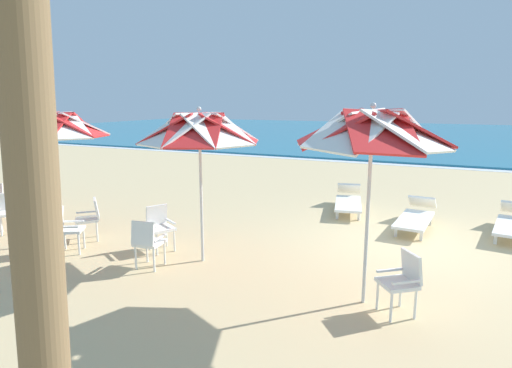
{
  "coord_description": "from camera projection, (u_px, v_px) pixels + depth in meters",
  "views": [
    {
      "loc": [
        0.7,
        -8.56,
        2.84
      ],
      "look_at": [
        -3.27,
        -0.08,
        1.0
      ],
      "focal_mm": 29.83,
      "sensor_mm": 36.0,
      "label": 1
    }
  ],
  "objects": [
    {
      "name": "plastic_chair_2",
      "position": [
        147.0,
        241.0,
        7.23
      ],
      "size": [
        0.49,
        0.52,
        0.87
      ],
      "color": "white",
      "rests_on": "ground"
    },
    {
      "name": "palm_tree_2",
      "position": [
        24.0,
        100.0,
        2.84
      ],
      "size": [
        2.91,
        2.9,
        4.73
      ],
      "color": "brown",
      "rests_on": "ground"
    },
    {
      "name": "surf_foam",
      "position": [
        435.0,
        167.0,
        18.48
      ],
      "size": [
        80.0,
        0.7,
        0.01
      ],
      "primitive_type": "cube",
      "color": "white",
      "rests_on": "ground"
    },
    {
      "name": "plastic_chair_3",
      "position": [
        90.0,
        217.0,
        8.74
      ],
      "size": [
        0.63,
        0.63,
        0.87
      ],
      "color": "white",
      "rests_on": "ground"
    },
    {
      "name": "beach_umbrella_1",
      "position": [
        199.0,
        130.0,
        7.22
      ],
      "size": [
        2.13,
        2.13,
        2.74
      ],
      "color": "silver",
      "rests_on": "ground"
    },
    {
      "name": "plastic_chair_1",
      "position": [
        160.0,
        225.0,
        8.15
      ],
      "size": [
        0.62,
        0.6,
        0.87
      ],
      "color": "white",
      "rests_on": "ground"
    },
    {
      "name": "ground_plane",
      "position": [
        407.0,
        246.0,
        8.44
      ],
      "size": [
        80.0,
        80.0,
        0.0
      ],
      "primitive_type": "plane",
      "color": "#D3B784"
    },
    {
      "name": "sea",
      "position": [
        446.0,
        135.0,
        34.73
      ],
      "size": [
        80.0,
        36.0,
        0.1
      ],
      "primitive_type": "cube",
      "color": "teal",
      "rests_on": "ground"
    },
    {
      "name": "plastic_chair_0",
      "position": [
        402.0,
        279.0,
        5.68
      ],
      "size": [
        0.63,
        0.63,
        0.87
      ],
      "color": "white",
      "rests_on": "ground"
    },
    {
      "name": "plastic_chair_4",
      "position": [
        67.0,
        227.0,
        8.02
      ],
      "size": [
        0.63,
        0.61,
        0.87
      ],
      "color": "white",
      "rests_on": "ground"
    },
    {
      "name": "sun_lounger_1",
      "position": [
        416.0,
        216.0,
        9.57
      ],
      "size": [
        0.79,
        2.19,
        0.62
      ],
      "color": "white",
      "rests_on": "ground"
    },
    {
      "name": "plastic_chair_6",
      "position": [
        9.0,
        210.0,
        9.26
      ],
      "size": [
        0.63,
        0.62,
        0.87
      ],
      "color": "white",
      "rests_on": "ground"
    },
    {
      "name": "beach_umbrella_2",
      "position": [
        54.0,
        127.0,
        8.16
      ],
      "size": [
        2.06,
        2.06,
        2.71
      ],
      "color": "silver",
      "rests_on": "ground"
    },
    {
      "name": "sun_lounger_2",
      "position": [
        348.0,
        201.0,
        11.06
      ],
      "size": [
        1.08,
        2.23,
        0.62
      ],
      "color": "white",
      "rests_on": "ground"
    },
    {
      "name": "beach_umbrella_0",
      "position": [
        372.0,
        131.0,
        5.62
      ],
      "size": [
        2.11,
        2.11,
        2.82
      ],
      "color": "silver",
      "rests_on": "ground"
    }
  ]
}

